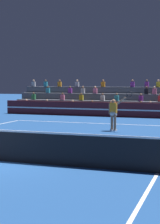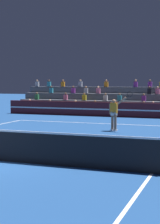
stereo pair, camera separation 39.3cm
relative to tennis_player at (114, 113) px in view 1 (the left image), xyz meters
name	(u,v)px [view 1 (the left image)]	position (x,y,z in m)	size (l,w,h in m)	color
sponsor_banner_wall	(113,110)	(-2.02, 7.84, -0.43)	(18.00, 0.26, 1.10)	#51191E
bleacher_stand	(122,103)	(-2.03, 11.01, -0.14)	(18.28, 3.80, 2.83)	#4C515B
tennis_player	(114,113)	(0.00, 0.00, 0.00)	(1.39, 0.45, 2.22)	#9E7051
tennis_ball	(135,137)	(1.58, -2.16, -0.94)	(0.07, 0.07, 0.07)	#C6DB33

